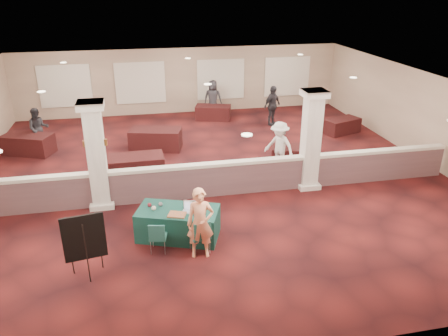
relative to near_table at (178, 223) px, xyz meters
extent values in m
plane|color=#4C1313|center=(1.45, 3.67, -0.40)|extent=(16.00, 16.00, 0.00)
cube|color=#8A715F|center=(1.45, 11.67, 1.20)|extent=(16.00, 0.04, 3.20)
cube|color=#8A715F|center=(1.45, -4.33, 1.20)|extent=(16.00, 0.04, 3.20)
cube|color=#8A715F|center=(9.45, 3.67, 1.20)|extent=(0.04, 16.00, 3.20)
cube|color=white|center=(1.45, 3.67, 2.80)|extent=(16.00, 16.00, 0.02)
cube|color=#573A41|center=(1.45, 2.17, 0.10)|extent=(15.60, 0.20, 1.00)
cube|color=beige|center=(1.45, 2.17, 0.65)|extent=(15.60, 0.28, 0.10)
cube|color=beige|center=(-2.05, 2.17, 1.20)|extent=(0.50, 0.50, 3.20)
cube|color=beige|center=(-2.05, 2.17, -0.32)|extent=(0.70, 0.70, 0.16)
cube|color=beige|center=(-2.05, 2.17, 2.70)|extent=(0.72, 0.72, 0.20)
cube|color=beige|center=(4.45, 2.17, 1.20)|extent=(0.50, 0.50, 3.20)
cube|color=beige|center=(4.45, 2.17, -0.32)|extent=(0.70, 0.70, 0.16)
cube|color=beige|center=(4.45, 2.17, 2.70)|extent=(0.72, 0.72, 0.20)
cylinder|color=brown|center=(-2.33, 2.17, 1.60)|extent=(0.12, 0.12, 0.18)
cylinder|color=white|center=(-2.33, 2.17, 1.60)|extent=(0.09, 0.09, 0.10)
cylinder|color=brown|center=(-1.77, 2.17, 1.60)|extent=(0.12, 0.12, 0.18)
cylinder|color=white|center=(-1.77, 2.17, 1.60)|extent=(0.09, 0.09, 0.10)
cube|color=#0D3329|center=(0.00, 0.00, 0.00)|extent=(2.30, 1.69, 0.80)
cube|color=#1D5548|center=(0.45, -0.78, 0.05)|extent=(0.54, 0.54, 0.06)
cube|color=#1D5548|center=(0.49, -0.98, 0.30)|extent=(0.44, 0.14, 0.44)
cylinder|color=gray|center=(0.30, -1.00, -0.19)|extent=(0.03, 0.03, 0.42)
cylinder|color=gray|center=(0.67, -0.92, -0.19)|extent=(0.03, 0.03, 0.42)
cylinder|color=gray|center=(0.22, -0.63, -0.19)|extent=(0.03, 0.03, 0.42)
cylinder|color=gray|center=(0.59, -0.55, -0.19)|extent=(0.03, 0.03, 0.42)
cube|color=#1D5548|center=(-0.55, -0.55, 0.01)|extent=(0.49, 0.49, 0.05)
cube|color=#1D5548|center=(-0.59, -0.73, 0.24)|extent=(0.40, 0.12, 0.40)
cylinder|color=gray|center=(-0.76, -0.68, -0.21)|extent=(0.03, 0.03, 0.38)
cylinder|color=gray|center=(-0.42, -0.75, -0.21)|extent=(0.03, 0.03, 0.38)
cylinder|color=gray|center=(-0.69, -0.34, -0.21)|extent=(0.03, 0.03, 0.38)
cylinder|color=gray|center=(-0.35, -0.41, -0.21)|extent=(0.03, 0.03, 0.38)
cube|color=black|center=(-2.19, -1.24, 0.62)|extent=(0.92, 0.19, 1.11)
cylinder|color=black|center=(-2.54, -1.09, 0.34)|extent=(0.03, 0.03, 1.48)
cylinder|color=black|center=(-1.90, -0.99, 0.34)|extent=(0.03, 0.03, 1.48)
cylinder|color=black|center=(-2.15, -1.47, 0.34)|extent=(0.03, 0.03, 1.48)
imported|color=#FFA76E|center=(0.45, -0.95, 0.50)|extent=(0.69, 0.49, 1.80)
cube|color=black|center=(-1.05, 3.97, 0.00)|extent=(1.99, 1.02, 0.80)
cube|color=black|center=(-0.18, 6.67, 0.01)|extent=(2.18, 1.46, 0.81)
cube|color=black|center=(4.67, 4.04, -0.06)|extent=(1.83, 1.31, 0.67)
cube|color=black|center=(-5.05, 7.16, -0.02)|extent=(2.06, 1.55, 0.75)
cube|color=black|center=(2.77, 10.15, -0.06)|extent=(1.82, 1.28, 0.67)
cube|color=black|center=(7.95, 7.00, -0.08)|extent=(1.76, 1.28, 0.64)
imported|color=black|center=(-4.69, 7.67, 0.43)|extent=(0.85, 0.56, 1.65)
imported|color=silver|center=(3.94, 3.67, 0.49)|extent=(1.13, 1.20, 1.77)
imported|color=black|center=(5.27, 8.71, 0.52)|extent=(1.18, 1.04, 1.83)
imported|color=black|center=(2.86, 10.67, 0.49)|extent=(0.99, 0.73, 1.78)
cube|color=silver|center=(0.29, -0.16, 0.41)|extent=(0.42, 0.36, 0.02)
cube|color=silver|center=(0.33, -0.05, 0.54)|extent=(0.34, 0.14, 0.24)
cube|color=silver|center=(0.33, -0.05, 0.52)|extent=(0.31, 0.12, 0.21)
cube|color=#D36121|center=(-0.04, -0.27, 0.41)|extent=(0.52, 0.46, 0.03)
sphere|color=beige|center=(-0.60, 0.10, 0.46)|extent=(0.12, 0.12, 0.12)
sphere|color=#5D1217|center=(-0.70, 0.31, 0.45)|extent=(0.11, 0.11, 0.11)
sphere|color=#515056|center=(-0.42, 0.29, 0.45)|extent=(0.11, 0.11, 0.11)
cube|color=red|center=(0.56, -0.53, 0.40)|extent=(0.13, 0.08, 0.01)
camera|label=1|loc=(-0.82, -9.90, 5.85)|focal=35.00mm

